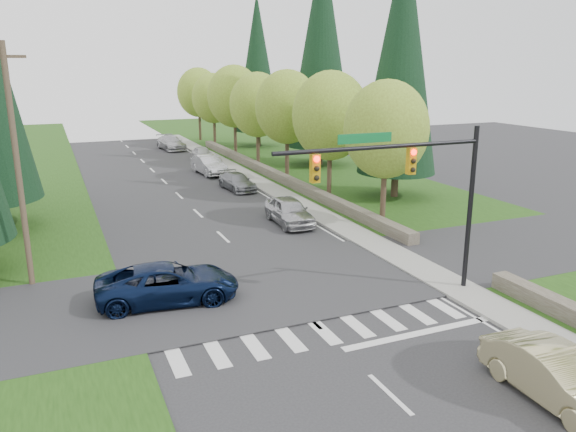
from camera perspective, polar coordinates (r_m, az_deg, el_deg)
ground at (r=17.74m, az=8.48°, el=-15.86°), size 120.00×120.00×0.00m
grass_east at (r=40.13m, az=9.53°, el=1.83°), size 14.00×110.00×0.06m
cross_street at (r=24.17m, az=-1.47°, el=-6.98°), size 120.00×8.00×0.10m
sidewalk_east at (r=39.04m, az=0.36°, el=1.72°), size 1.80×80.00×0.13m
curb_east at (r=38.72m, az=-0.79°, el=1.61°), size 0.20×80.00×0.13m
stone_wall_north at (r=46.85m, az=-1.62°, el=4.32°), size 0.70×40.00×0.70m
traffic_signal at (r=21.81m, az=12.68°, el=3.90°), size 8.70×0.37×6.80m
utility_pole at (r=25.19m, az=-25.79°, el=4.59°), size 1.60×0.24×10.00m
decid_tree_0 at (r=32.19m, az=9.95°, el=8.64°), size 4.80×4.80×8.37m
decid_tree_1 at (r=38.25m, az=4.34°, el=10.11°), size 5.20×5.20×8.80m
decid_tree_2 at (r=44.48m, az=-0.10°, el=11.01°), size 5.00×5.00×8.82m
decid_tree_3 at (r=51.03m, az=-3.12°, el=11.21°), size 5.00×5.00×8.55m
decid_tree_4 at (r=57.66m, az=-5.47°, el=12.00°), size 5.40×5.40×9.18m
decid_tree_5 at (r=64.33m, az=-7.58°, el=11.77°), size 4.80×4.80×8.30m
decid_tree_6 at (r=71.09m, az=-9.07°, el=12.29°), size 5.20×5.20×8.86m
conifer_e_a at (r=39.66m, az=11.43°, el=15.81°), size 5.44×5.44×17.80m
conifer_e_b at (r=52.31m, az=3.44°, el=16.92°), size 6.12×6.12×19.80m
conifer_e_c at (r=64.78m, az=-3.12°, el=15.23°), size 5.10×5.10×16.80m
sedan_champagne at (r=17.77m, az=25.58°, el=-14.46°), size 1.68×4.60×1.51m
suv_navy at (r=22.73m, az=-12.11°, el=-6.70°), size 5.81×3.18×1.54m
parked_car_a at (r=32.98m, az=0.13°, el=0.52°), size 2.04×4.72×1.59m
parked_car_b at (r=42.39m, az=-5.21°, el=3.50°), size 2.12×4.45×1.25m
parked_car_c at (r=48.78m, az=-8.02°, el=5.16°), size 2.13×5.04×1.62m
parked_car_d at (r=56.37m, az=-8.67°, el=6.30°), size 1.60×3.89×1.32m
parked_car_e at (r=64.03m, az=-11.79°, el=7.29°), size 2.74×5.50×1.54m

